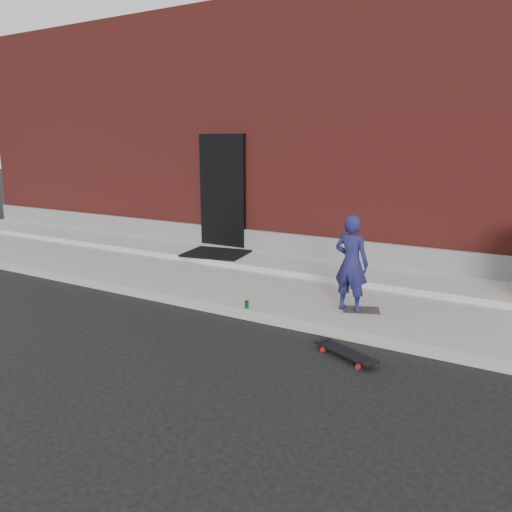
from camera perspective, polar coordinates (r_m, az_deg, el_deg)
The scene contains 9 objects.
ground at distance 6.73m, azimuth 0.63°, elevation -7.69°, with size 80.00×80.00×0.00m, color black.
sidewalk at distance 7.97m, azimuth 6.00°, elevation -3.87°, with size 20.00×3.00×0.15m, color gray.
apron at distance 8.74m, azimuth 8.48°, elevation -1.59°, with size 20.00×1.20×0.10m, color #979892.
building at distance 12.85m, azimuth 16.76°, elevation 12.96°, with size 20.00×8.10×5.00m.
child at distance 6.71m, azimuth 10.84°, elevation -0.84°, with size 0.47×0.31×1.30m, color #1B1A4B.
skateboard at distance 5.75m, azimuth 10.17°, elevation -10.80°, with size 0.81×0.51×0.09m.
soda_can at distance 6.82m, azimuth -1.05°, elevation -5.58°, with size 0.06×0.06×0.11m, color #1B8733.
doormat at distance 9.66m, azimuth -4.58°, elevation 0.31°, with size 1.14×0.93×0.03m, color black.
utility_plate at distance 6.89m, azimuth 11.92°, elevation -6.08°, with size 0.48×0.31×0.01m, color #56575B.
Camera 1 is at (3.12, -5.47, 2.37)m, focal length 35.00 mm.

